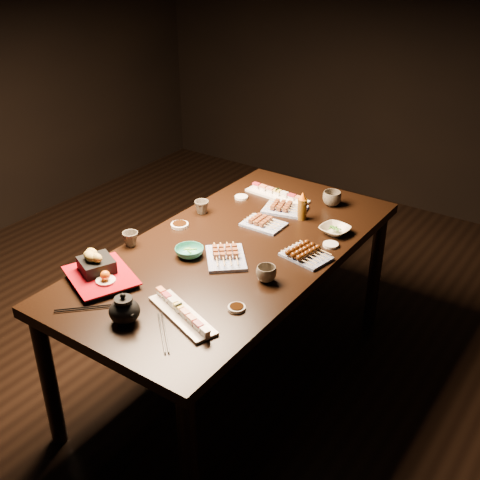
% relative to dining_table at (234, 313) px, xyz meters
% --- Properties ---
extents(ground, '(5.00, 5.00, 0.00)m').
position_rel_dining_table_xyz_m(ground, '(-0.41, -0.01, -0.38)').
color(ground, black).
rests_on(ground, ground).
extents(dining_table, '(1.22, 1.94, 0.75)m').
position_rel_dining_table_xyz_m(dining_table, '(0.00, 0.00, 0.00)').
color(dining_table, black).
rests_on(dining_table, ground).
extents(sushi_platter_near, '(0.38, 0.22, 0.04)m').
position_rel_dining_table_xyz_m(sushi_platter_near, '(0.15, -0.56, 0.40)').
color(sushi_platter_near, white).
rests_on(sushi_platter_near, dining_table).
extents(sushi_platter_far, '(0.38, 0.13, 0.05)m').
position_rel_dining_table_xyz_m(sushi_platter_far, '(-0.14, 0.61, 0.40)').
color(sushi_platter_far, white).
rests_on(sushi_platter_far, dining_table).
extents(yakitori_plate_center, '(0.21, 0.15, 0.05)m').
position_rel_dining_table_xyz_m(yakitori_plate_center, '(-0.01, 0.27, 0.40)').
color(yakitori_plate_center, '#828EB6').
rests_on(yakitori_plate_center, dining_table).
extents(yakitori_plate_right, '(0.28, 0.29, 0.06)m').
position_rel_dining_table_xyz_m(yakitori_plate_right, '(0.03, -0.11, 0.40)').
color(yakitori_plate_right, '#828EB6').
rests_on(yakitori_plate_right, dining_table).
extents(yakitori_plate_left, '(0.25, 0.21, 0.06)m').
position_rel_dining_table_xyz_m(yakitori_plate_left, '(-0.01, 0.48, 0.40)').
color(yakitori_plate_left, '#828EB6').
rests_on(yakitori_plate_left, dining_table).
extents(tsukune_plate, '(0.23, 0.19, 0.05)m').
position_rel_dining_table_xyz_m(tsukune_plate, '(0.32, 0.11, 0.40)').
color(tsukune_plate, '#828EB6').
rests_on(tsukune_plate, dining_table).
extents(edamame_bowl_green, '(0.18, 0.18, 0.04)m').
position_rel_dining_table_xyz_m(edamame_bowl_green, '(-0.13, -0.18, 0.40)').
color(edamame_bowl_green, teal).
rests_on(edamame_bowl_green, dining_table).
extents(edamame_bowl_cream, '(0.16, 0.16, 0.03)m').
position_rel_dining_table_xyz_m(edamame_bowl_cream, '(0.32, 0.40, 0.39)').
color(edamame_bowl_cream, beige).
rests_on(edamame_bowl_cream, dining_table).
extents(tempura_tray, '(0.39, 0.35, 0.11)m').
position_rel_dining_table_xyz_m(tempura_tray, '(-0.31, -0.55, 0.43)').
color(tempura_tray, black).
rests_on(tempura_tray, dining_table).
extents(teacup_near_left, '(0.10, 0.10, 0.07)m').
position_rel_dining_table_xyz_m(teacup_near_left, '(-0.41, -0.26, 0.41)').
color(teacup_near_left, '#4F473C').
rests_on(teacup_near_left, dining_table).
extents(teacup_mid_right, '(0.12, 0.12, 0.07)m').
position_rel_dining_table_xyz_m(teacup_mid_right, '(0.28, -0.15, 0.41)').
color(teacup_mid_right, '#4F473C').
rests_on(teacup_mid_right, dining_table).
extents(teacup_far_left, '(0.08, 0.08, 0.07)m').
position_rel_dining_table_xyz_m(teacup_far_left, '(-0.35, 0.21, 0.41)').
color(teacup_far_left, '#4F473C').
rests_on(teacup_far_left, dining_table).
extents(teacup_far_right, '(0.11, 0.11, 0.08)m').
position_rel_dining_table_xyz_m(teacup_far_right, '(0.16, 0.68, 0.41)').
color(teacup_far_right, '#4F473C').
rests_on(teacup_far_right, dining_table).
extents(teapot, '(0.18, 0.18, 0.12)m').
position_rel_dining_table_xyz_m(teapot, '(-0.01, -0.71, 0.44)').
color(teapot, black).
rests_on(teapot, dining_table).
extents(condiment_bottle, '(0.05, 0.05, 0.15)m').
position_rel_dining_table_xyz_m(condiment_bottle, '(0.11, 0.45, 0.45)').
color(condiment_bottle, '#653C0D').
rests_on(condiment_bottle, dining_table).
extents(sauce_dish_west, '(0.12, 0.12, 0.02)m').
position_rel_dining_table_xyz_m(sauce_dish_west, '(-0.35, 0.02, 0.38)').
color(sauce_dish_west, white).
rests_on(sauce_dish_west, dining_table).
extents(sauce_dish_east, '(0.10, 0.10, 0.01)m').
position_rel_dining_table_xyz_m(sauce_dish_east, '(0.36, 0.28, 0.38)').
color(sauce_dish_east, white).
rests_on(sauce_dish_east, dining_table).
extents(sauce_dish_se, '(0.09, 0.09, 0.01)m').
position_rel_dining_table_xyz_m(sauce_dish_se, '(0.30, -0.40, 0.38)').
color(sauce_dish_se, white).
rests_on(sauce_dish_se, dining_table).
extents(sauce_dish_nw, '(0.10, 0.10, 0.01)m').
position_rel_dining_table_xyz_m(sauce_dish_nw, '(-0.29, 0.48, 0.38)').
color(sauce_dish_nw, white).
rests_on(sauce_dish_nw, dining_table).
extents(chopsticks_near, '(0.18, 0.17, 0.01)m').
position_rel_dining_table_xyz_m(chopsticks_near, '(-0.20, -0.75, 0.38)').
color(chopsticks_near, black).
rests_on(chopsticks_near, dining_table).
extents(chopsticks_se, '(0.19, 0.18, 0.01)m').
position_rel_dining_table_xyz_m(chopsticks_se, '(0.16, -0.68, 0.38)').
color(chopsticks_se, black).
rests_on(chopsticks_se, dining_table).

